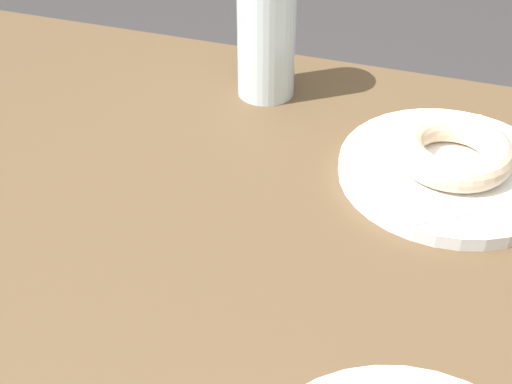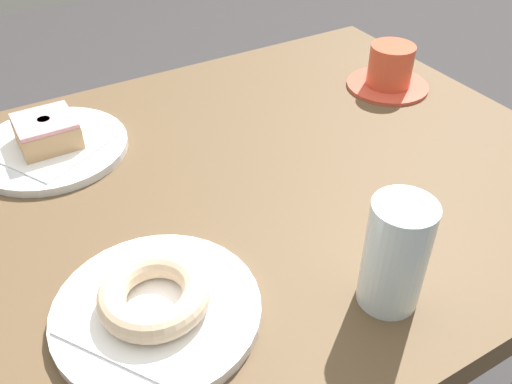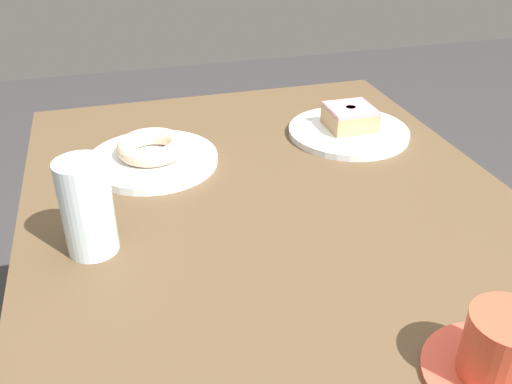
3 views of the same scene
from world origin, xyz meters
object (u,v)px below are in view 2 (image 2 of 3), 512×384
object	(u,v)px
donut_sugar_ring	(154,295)
water_glass	(395,255)
plate_sugar_ring	(157,310)
plate_glazed_square	(51,148)
donut_glazed_square	(47,131)
coffee_cup	(390,69)

from	to	relation	value
donut_sugar_ring	water_glass	xyz separation A→B (m)	(-0.23, 0.11, 0.03)
plate_sugar_ring	donut_sugar_ring	distance (m)	0.03
plate_glazed_square	donut_glazed_square	bearing A→B (deg)	135.00
donut_glazed_square	coffee_cup	distance (m)	0.61
plate_sugar_ring	donut_sugar_ring	size ratio (longest dim) A/B	1.88
water_glass	coffee_cup	bearing A→B (deg)	-131.14
plate_glazed_square	water_glass	xyz separation A→B (m)	(-0.25, 0.49, 0.06)
donut_glazed_square	coffee_cup	world-z (taller)	coffee_cup
donut_sugar_ring	plate_glazed_square	world-z (taller)	donut_sugar_ring
plate_glazed_square	plate_sugar_ring	bearing A→B (deg)	92.83
plate_sugar_ring	coffee_cup	world-z (taller)	coffee_cup
plate_sugar_ring	water_glass	distance (m)	0.27
plate_glazed_square	water_glass	size ratio (longest dim) A/B	1.73
donut_glazed_square	coffee_cup	bearing A→B (deg)	170.51
plate_glazed_square	donut_glazed_square	distance (m)	0.03
donut_sugar_ring	plate_glazed_square	distance (m)	0.39
donut_sugar_ring	donut_glazed_square	size ratio (longest dim) A/B	1.40
plate_sugar_ring	donut_glazed_square	bearing A→B (deg)	-87.17
water_glass	coffee_cup	world-z (taller)	water_glass
plate_glazed_square	coffee_cup	size ratio (longest dim) A/B	1.56
plate_glazed_square	coffee_cup	distance (m)	0.61
donut_sugar_ring	coffee_cup	xyz separation A→B (m)	(-0.58, -0.28, 0.00)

